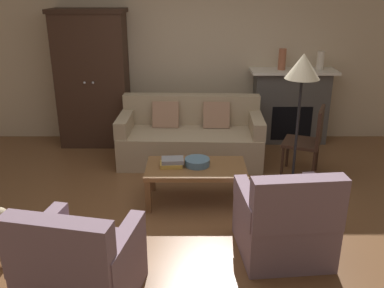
{
  "coord_description": "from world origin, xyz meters",
  "views": [
    {
      "loc": [
        0.05,
        -3.85,
        2.29
      ],
      "look_at": [
        0.05,
        0.71,
        0.55
      ],
      "focal_mm": 39.12,
      "sensor_mm": 36.0,
      "label": 1
    }
  ],
  "objects_px": {
    "couch": "(191,138)",
    "mantel_vase_cream": "(321,61)",
    "coffee_table": "(196,171)",
    "mantel_vase_terracotta": "(283,59)",
    "armchair_near_right": "(285,224)",
    "side_chair_wooden": "(310,138)",
    "book_stack": "(172,162)",
    "armchair_near_left": "(81,268)",
    "fireplace": "(291,106)",
    "floor_lamp": "(303,75)",
    "fruit_bowl": "(198,162)",
    "armoire": "(93,79)"
  },
  "relations": [
    {
      "from": "couch",
      "to": "mantel_vase_cream",
      "type": "relative_size",
      "value": 7.27
    },
    {
      "from": "fireplace",
      "to": "armchair_near_right",
      "type": "distance_m",
      "value": 3.04
    },
    {
      "from": "armoire",
      "to": "armchair_near_left",
      "type": "height_order",
      "value": "armoire"
    },
    {
      "from": "couch",
      "to": "mantel_vase_terracotta",
      "type": "height_order",
      "value": "mantel_vase_terracotta"
    },
    {
      "from": "fruit_bowl",
      "to": "book_stack",
      "type": "distance_m",
      "value": 0.28
    },
    {
      "from": "coffee_table",
      "to": "mantel_vase_terracotta",
      "type": "xyz_separation_m",
      "value": [
        1.27,
        1.92,
        0.91
      ]
    },
    {
      "from": "couch",
      "to": "side_chair_wooden",
      "type": "distance_m",
      "value": 1.58
    },
    {
      "from": "armchair_near_right",
      "to": "mantel_vase_terracotta",
      "type": "bearing_deg",
      "value": 80.43
    },
    {
      "from": "book_stack",
      "to": "armchair_near_right",
      "type": "xyz_separation_m",
      "value": [
        1.04,
        -1.01,
        -0.15
      ]
    },
    {
      "from": "mantel_vase_cream",
      "to": "armchair_near_left",
      "type": "relative_size",
      "value": 0.29
    },
    {
      "from": "coffee_table",
      "to": "armchair_near_right",
      "type": "bearing_deg",
      "value": -52.41
    },
    {
      "from": "couch",
      "to": "mantel_vase_cream",
      "type": "xyz_separation_m",
      "value": [
        1.89,
        0.74,
        0.94
      ]
    },
    {
      "from": "fruit_bowl",
      "to": "armchair_near_left",
      "type": "height_order",
      "value": "armchair_near_left"
    },
    {
      "from": "fireplace",
      "to": "book_stack",
      "type": "relative_size",
      "value": 4.74
    },
    {
      "from": "armoire",
      "to": "mantel_vase_cream",
      "type": "distance_m",
      "value": 3.34
    },
    {
      "from": "fruit_bowl",
      "to": "mantel_vase_terracotta",
      "type": "height_order",
      "value": "mantel_vase_terracotta"
    },
    {
      "from": "coffee_table",
      "to": "armchair_near_right",
      "type": "height_order",
      "value": "armchair_near_right"
    },
    {
      "from": "book_stack",
      "to": "mantel_vase_terracotta",
      "type": "distance_m",
      "value": 2.59
    },
    {
      "from": "mantel_vase_terracotta",
      "to": "book_stack",
      "type": "bearing_deg",
      "value": -128.62
    },
    {
      "from": "mantel_vase_cream",
      "to": "floor_lamp",
      "type": "height_order",
      "value": "floor_lamp"
    },
    {
      "from": "fruit_bowl",
      "to": "side_chair_wooden",
      "type": "xyz_separation_m",
      "value": [
        1.4,
        0.64,
        0.05
      ]
    },
    {
      "from": "fireplace",
      "to": "couch",
      "type": "relative_size",
      "value": 0.65
    },
    {
      "from": "fruit_bowl",
      "to": "floor_lamp",
      "type": "relative_size",
      "value": 0.17
    },
    {
      "from": "couch",
      "to": "mantel_vase_cream",
      "type": "distance_m",
      "value": 2.24
    },
    {
      "from": "mantel_vase_cream",
      "to": "side_chair_wooden",
      "type": "bearing_deg",
      "value": -108.35
    },
    {
      "from": "fireplace",
      "to": "side_chair_wooden",
      "type": "bearing_deg",
      "value": -91.59
    },
    {
      "from": "fireplace",
      "to": "floor_lamp",
      "type": "distance_m",
      "value": 2.09
    },
    {
      "from": "book_stack",
      "to": "coffee_table",
      "type": "bearing_deg",
      "value": -0.56
    },
    {
      "from": "coffee_table",
      "to": "book_stack",
      "type": "distance_m",
      "value": 0.28
    },
    {
      "from": "armoire",
      "to": "coffee_table",
      "type": "relative_size",
      "value": 1.8
    },
    {
      "from": "book_stack",
      "to": "couch",
      "type": "bearing_deg",
      "value": 80.29
    },
    {
      "from": "fireplace",
      "to": "couch",
      "type": "bearing_deg",
      "value": -153.4
    },
    {
      "from": "fireplace",
      "to": "side_chair_wooden",
      "type": "distance_m",
      "value": 1.27
    },
    {
      "from": "fruit_bowl",
      "to": "book_stack",
      "type": "xyz_separation_m",
      "value": [
        -0.28,
        -0.03,
        0.01
      ]
    },
    {
      "from": "fireplace",
      "to": "coffee_table",
      "type": "distance_m",
      "value": 2.43
    },
    {
      "from": "coffee_table",
      "to": "fruit_bowl",
      "type": "xyz_separation_m",
      "value": [
        0.01,
        0.03,
        0.09
      ]
    },
    {
      "from": "book_stack",
      "to": "mantel_vase_cream",
      "type": "bearing_deg",
      "value": 42.53
    },
    {
      "from": "book_stack",
      "to": "floor_lamp",
      "type": "distance_m",
      "value": 1.66
    },
    {
      "from": "book_stack",
      "to": "fireplace",
      "type": "bearing_deg",
      "value": 48.52
    },
    {
      "from": "armchair_near_left",
      "to": "floor_lamp",
      "type": "distance_m",
      "value": 2.82
    },
    {
      "from": "mantel_vase_terracotta",
      "to": "mantel_vase_cream",
      "type": "height_order",
      "value": "mantel_vase_terracotta"
    },
    {
      "from": "armoire",
      "to": "book_stack",
      "type": "height_order",
      "value": "armoire"
    },
    {
      "from": "side_chair_wooden",
      "to": "coffee_table",
      "type": "bearing_deg",
      "value": -154.6
    },
    {
      "from": "book_stack",
      "to": "armchair_near_right",
      "type": "bearing_deg",
      "value": -44.19
    },
    {
      "from": "coffee_table",
      "to": "fruit_bowl",
      "type": "relative_size",
      "value": 3.95
    },
    {
      "from": "fireplace",
      "to": "fruit_bowl",
      "type": "xyz_separation_m",
      "value": [
        -1.44,
        -1.91,
        -0.11
      ]
    },
    {
      "from": "armoire",
      "to": "mantel_vase_cream",
      "type": "relative_size",
      "value": 7.41
    },
    {
      "from": "fireplace",
      "to": "armchair_near_left",
      "type": "bearing_deg",
      "value": -123.05
    },
    {
      "from": "armchair_near_left",
      "to": "floor_lamp",
      "type": "height_order",
      "value": "floor_lamp"
    },
    {
      "from": "coffee_table",
      "to": "side_chair_wooden",
      "type": "height_order",
      "value": "side_chair_wooden"
    }
  ]
}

